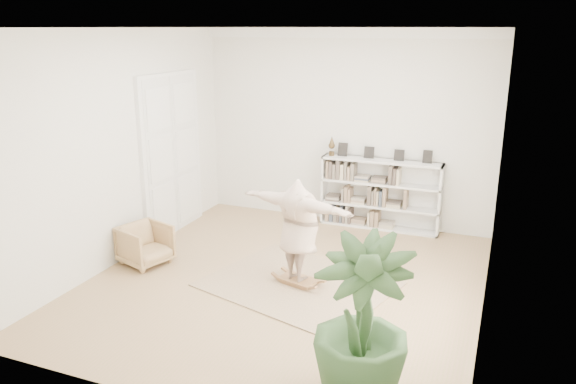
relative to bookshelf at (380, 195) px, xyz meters
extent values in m
plane|color=#997F4F|center=(-0.74, -2.82, -0.64)|extent=(6.00, 6.00, 0.00)
plane|color=silver|center=(-0.74, 0.18, 1.16)|extent=(5.50, 0.00, 5.50)
plane|color=silver|center=(-0.74, -5.82, 1.16)|extent=(5.50, 0.00, 5.50)
plane|color=silver|center=(-3.49, -2.82, 1.16)|extent=(0.00, 6.00, 6.00)
plane|color=silver|center=(2.01, -2.82, 1.16)|extent=(0.00, 6.00, 6.00)
plane|color=white|center=(-0.74, -2.82, 2.96)|extent=(6.00, 6.00, 0.00)
cube|color=white|center=(-0.74, 0.12, 2.87)|extent=(5.50, 0.12, 0.18)
cube|color=white|center=(-3.45, -1.52, 0.76)|extent=(0.08, 1.78, 2.92)
cube|color=silver|center=(-3.43, -1.92, 0.76)|extent=(0.06, 0.78, 2.80)
cube|color=silver|center=(-3.43, -1.12, 0.76)|extent=(0.06, 0.78, 2.80)
cube|color=silver|center=(-1.07, -0.01, 0.01)|extent=(0.04, 0.35, 1.30)
cube|color=silver|center=(1.09, -0.01, 0.01)|extent=(0.04, 0.35, 1.30)
cube|color=silver|center=(0.01, 0.14, 0.01)|extent=(2.20, 0.04, 1.30)
cube|color=silver|center=(0.01, -0.01, -0.62)|extent=(2.20, 0.35, 0.04)
cube|color=silver|center=(0.01, -0.01, -0.21)|extent=(2.20, 0.35, 0.04)
cube|color=silver|center=(0.01, -0.01, 0.22)|extent=(2.20, 0.35, 0.04)
cube|color=silver|center=(0.01, -0.01, 0.64)|extent=(2.20, 0.35, 0.04)
cube|color=black|center=(-0.74, 0.04, 0.78)|extent=(0.18, 0.07, 0.24)
cube|color=black|center=(-0.24, 0.04, 0.78)|extent=(0.18, 0.07, 0.24)
cube|color=black|center=(0.31, 0.04, 0.78)|extent=(0.18, 0.07, 0.24)
cube|color=black|center=(0.81, 0.04, 0.78)|extent=(0.18, 0.07, 0.24)
imported|color=tan|center=(-3.04, -3.01, -0.32)|extent=(0.87, 0.86, 0.64)
cube|color=tan|center=(-0.53, -2.83, -0.63)|extent=(2.95, 2.60, 0.02)
cube|color=brown|center=(-0.53, -2.83, -0.56)|extent=(0.61, 0.46, 0.03)
cube|color=brown|center=(-0.53, -2.83, -0.59)|extent=(0.37, 0.15, 0.04)
cube|color=brown|center=(-0.53, -2.83, -0.59)|extent=(0.37, 0.15, 0.04)
cube|color=brown|center=(-0.53, -2.83, -0.56)|extent=(0.22, 0.11, 0.11)
cube|color=brown|center=(-0.53, -2.83, -0.56)|extent=(0.22, 0.11, 0.11)
imported|color=#C4A693|center=(-0.53, -2.83, 0.25)|extent=(1.91, 0.98, 1.50)
imported|color=#2D4C26|center=(0.95, -5.04, 0.22)|extent=(1.02, 1.02, 1.72)
camera|label=1|loc=(2.09, -9.81, 2.97)|focal=35.00mm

